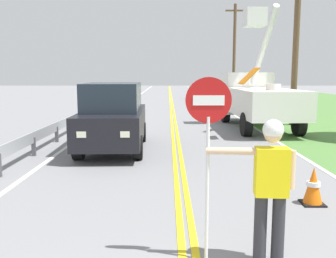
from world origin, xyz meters
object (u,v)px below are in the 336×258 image
at_px(stop_sign_paddle, 206,128).
at_px(traffic_cone_lead, 311,186).
at_px(utility_pole_near, 294,34).
at_px(utility_pole_mid, 232,51).
at_px(utility_bucket_truck, 254,96).
at_px(flagger_worker, 268,182).
at_px(oncoming_suv_nearest, 112,116).

relative_size(stop_sign_paddle, traffic_cone_lead, 3.33).
height_order(stop_sign_paddle, utility_pole_near, utility_pole_near).
height_order(utility_pole_near, utility_pole_mid, utility_pole_mid).
height_order(utility_pole_near, traffic_cone_lead, utility_pole_near).
height_order(stop_sign_paddle, traffic_cone_lead, stop_sign_paddle).
relative_size(stop_sign_paddle, utility_pole_near, 0.29).
bearing_deg(utility_bucket_truck, utility_pole_mid, 83.22).
height_order(flagger_worker, oncoming_suv_nearest, oncoming_suv_nearest).
xyz_separation_m(flagger_worker, utility_pole_mid, (4.92, 31.15, 3.53)).
bearing_deg(utility_bucket_truck, utility_pole_near, 18.69).
xyz_separation_m(stop_sign_paddle, utility_bucket_truck, (3.46, 12.37, -0.30)).
bearing_deg(traffic_cone_lead, utility_pole_near, 73.64).
bearing_deg(oncoming_suv_nearest, traffic_cone_lead, -49.29).
bearing_deg(stop_sign_paddle, utility_pole_near, 67.58).
height_order(flagger_worker, utility_pole_mid, utility_pole_mid).
bearing_deg(flagger_worker, oncoming_suv_nearest, 112.33).
relative_size(flagger_worker, utility_pole_mid, 0.21).
relative_size(flagger_worker, utility_pole_near, 0.23).
bearing_deg(utility_pole_mid, flagger_worker, -98.98).
distance_m(flagger_worker, utility_pole_mid, 31.73).
height_order(utility_bucket_truck, traffic_cone_lead, utility_bucket_truck).
height_order(utility_bucket_truck, utility_pole_mid, utility_pole_mid).
distance_m(stop_sign_paddle, utility_pole_mid, 31.73).
relative_size(flagger_worker, stop_sign_paddle, 0.78).
relative_size(stop_sign_paddle, utility_pole_mid, 0.27).
bearing_deg(stop_sign_paddle, oncoming_suv_nearest, 107.08).
xyz_separation_m(oncoming_suv_nearest, utility_pole_near, (7.57, 5.85, 3.12)).
relative_size(oncoming_suv_nearest, utility_pole_near, 0.58).
bearing_deg(utility_pole_near, oncoming_suv_nearest, -142.31).
bearing_deg(stop_sign_paddle, flagger_worker, -4.67).
relative_size(utility_bucket_truck, utility_pole_mid, 0.78).
bearing_deg(flagger_worker, stop_sign_paddle, 175.33).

